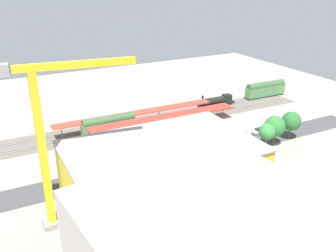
{
  "coord_description": "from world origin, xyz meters",
  "views": [
    {
      "loc": [
        44.58,
        82.92,
        46.42
      ],
      "look_at": [
        -0.45,
        -0.87,
        7.34
      ],
      "focal_mm": 39.99,
      "sensor_mm": 36.0,
      "label": 1
    }
  ],
  "objects_px": {
    "parked_car_4": "(188,148)",
    "box_truck_2": "(173,155)",
    "parked_car_3": "(204,143)",
    "freight_coach_far": "(109,124)",
    "platform_canopy_far": "(136,113)",
    "construction_building": "(162,179)",
    "platform_canopy_near": "(165,117)",
    "tower_crane": "(50,136)",
    "street_tree_0": "(111,170)",
    "traffic_light": "(102,170)",
    "parked_car_7": "(121,164)",
    "street_tree_4": "(184,147)",
    "street_tree_2": "(291,121)",
    "street_tree_3": "(267,132)",
    "passenger_coach": "(265,89)",
    "parked_car_5": "(165,153)",
    "parked_car_1": "(242,135)",
    "parked_car_6": "(144,159)",
    "locomotive": "(217,101)",
    "box_truck_0": "(184,156)",
    "street_tree_1": "(275,126)",
    "box_truck_1": "(99,174)",
    "parked_car_2": "(224,138)",
    "parked_car_0": "(259,131)"
  },
  "relations": [
    {
      "from": "freight_coach_far",
      "to": "tower_crane",
      "type": "height_order",
      "value": "tower_crane"
    },
    {
      "from": "box_truck_2",
      "to": "street_tree_3",
      "type": "bearing_deg",
      "value": 167.75
    },
    {
      "from": "parked_car_6",
      "to": "box_truck_2",
      "type": "relative_size",
      "value": 0.45
    },
    {
      "from": "platform_canopy_near",
      "to": "street_tree_1",
      "type": "distance_m",
      "value": 33.56
    },
    {
      "from": "parked_car_1",
      "to": "street_tree_0",
      "type": "xyz_separation_m",
      "value": [
        44.84,
        7.92,
        3.68
      ]
    },
    {
      "from": "street_tree_0",
      "to": "street_tree_1",
      "type": "bearing_deg",
      "value": 179.23
    },
    {
      "from": "tower_crane",
      "to": "street_tree_3",
      "type": "bearing_deg",
      "value": -172.85
    },
    {
      "from": "freight_coach_far",
      "to": "street_tree_2",
      "type": "distance_m",
      "value": 54.98
    },
    {
      "from": "parked_car_5",
      "to": "construction_building",
      "type": "distance_m",
      "value": 26.21
    },
    {
      "from": "locomotive",
      "to": "parked_car_4",
      "type": "xyz_separation_m",
      "value": [
        29.18,
        27.65,
        -1.07
      ]
    },
    {
      "from": "passenger_coach",
      "to": "street_tree_4",
      "type": "bearing_deg",
      "value": 30.94
    },
    {
      "from": "street_tree_2",
      "to": "parked_car_3",
      "type": "bearing_deg",
      "value": -17.4
    },
    {
      "from": "parked_car_1",
      "to": "parked_car_6",
      "type": "relative_size",
      "value": 1.13
    },
    {
      "from": "platform_canopy_far",
      "to": "street_tree_0",
      "type": "xyz_separation_m",
      "value": [
        20.65,
        32.19,
        0.25
      ]
    },
    {
      "from": "locomotive",
      "to": "parked_car_5",
      "type": "bearing_deg",
      "value": 36.66
    },
    {
      "from": "platform_canopy_far",
      "to": "construction_building",
      "type": "bearing_deg",
      "value": 72.6
    },
    {
      "from": "platform_canopy_near",
      "to": "box_truck_2",
      "type": "distance_m",
      "value": 21.15
    },
    {
      "from": "parked_car_5",
      "to": "traffic_light",
      "type": "distance_m",
      "value": 22.29
    },
    {
      "from": "parked_car_2",
      "to": "parked_car_6",
      "type": "relative_size",
      "value": 1.02
    },
    {
      "from": "platform_canopy_far",
      "to": "street_tree_3",
      "type": "bearing_deg",
      "value": 127.92
    },
    {
      "from": "platform_canopy_far",
      "to": "street_tree_0",
      "type": "relative_size",
      "value": 8.08
    },
    {
      "from": "street_tree_0",
      "to": "street_tree_2",
      "type": "height_order",
      "value": "street_tree_2"
    },
    {
      "from": "street_tree_0",
      "to": "traffic_light",
      "type": "relative_size",
      "value": 0.95
    },
    {
      "from": "passenger_coach",
      "to": "tower_crane",
      "type": "distance_m",
      "value": 103.39
    },
    {
      "from": "parked_car_7",
      "to": "street_tree_0",
      "type": "xyz_separation_m",
      "value": [
        5.48,
        7.96,
        3.64
      ]
    },
    {
      "from": "parked_car_0",
      "to": "tower_crane",
      "type": "distance_m",
      "value": 69.82
    },
    {
      "from": "street_tree_1",
      "to": "street_tree_2",
      "type": "relative_size",
      "value": 1.05
    },
    {
      "from": "parked_car_3",
      "to": "parked_car_4",
      "type": "distance_m",
      "value": 5.78
    },
    {
      "from": "street_tree_2",
      "to": "street_tree_3",
      "type": "distance_m",
      "value": 10.52
    },
    {
      "from": "parked_car_4",
      "to": "box_truck_2",
      "type": "distance_m",
      "value": 7.09
    },
    {
      "from": "street_tree_0",
      "to": "traffic_light",
      "type": "xyz_separation_m",
      "value": [
        1.83,
        -0.48,
        0.18
      ]
    },
    {
      "from": "tower_crane",
      "to": "box_truck_1",
      "type": "distance_m",
      "value": 24.85
    },
    {
      "from": "freight_coach_far",
      "to": "parked_car_4",
      "type": "xyz_separation_m",
      "value": [
        -15.29,
        22.05,
        -2.37
      ]
    },
    {
      "from": "freight_coach_far",
      "to": "street_tree_0",
      "type": "xyz_separation_m",
      "value": [
        10.41,
        29.97,
        1.39
      ]
    },
    {
      "from": "passenger_coach",
      "to": "parked_car_7",
      "type": "height_order",
      "value": "passenger_coach"
    },
    {
      "from": "parked_car_7",
      "to": "construction_building",
      "type": "relative_size",
      "value": 0.11
    },
    {
      "from": "platform_canopy_near",
      "to": "tower_crane",
      "type": "xyz_separation_m",
      "value": [
        40.88,
        32.9,
        14.91
      ]
    },
    {
      "from": "parked_car_7",
      "to": "parked_car_1",
      "type": "bearing_deg",
      "value": 179.93
    },
    {
      "from": "street_tree_0",
      "to": "parked_car_7",
      "type": "bearing_deg",
      "value": -124.54
    },
    {
      "from": "locomotive",
      "to": "parked_car_7",
      "type": "distance_m",
      "value": 56.59
    },
    {
      "from": "box_truck_0",
      "to": "street_tree_1",
      "type": "relative_size",
      "value": 1.1
    },
    {
      "from": "parked_car_7",
      "to": "locomotive",
      "type": "bearing_deg",
      "value": -150.8
    },
    {
      "from": "passenger_coach",
      "to": "street_tree_1",
      "type": "height_order",
      "value": "street_tree_1"
    },
    {
      "from": "passenger_coach",
      "to": "parked_car_0",
      "type": "xyz_separation_m",
      "value": [
        26.92,
        27.5,
        -2.58
      ]
    },
    {
      "from": "freight_coach_far",
      "to": "parked_car_4",
      "type": "bearing_deg",
      "value": 124.74
    },
    {
      "from": "street_tree_4",
      "to": "street_tree_2",
      "type": "bearing_deg",
      "value": -179.9
    },
    {
      "from": "parked_car_4",
      "to": "parked_car_3",
      "type": "bearing_deg",
      "value": -174.6
    },
    {
      "from": "parked_car_3",
      "to": "freight_coach_far",
      "type": "bearing_deg",
      "value": -45.63
    },
    {
      "from": "parked_car_6",
      "to": "street_tree_2",
      "type": "bearing_deg",
      "value": 170.72
    },
    {
      "from": "street_tree_1",
      "to": "street_tree_0",
      "type": "bearing_deg",
      "value": -0.77
    }
  ]
}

